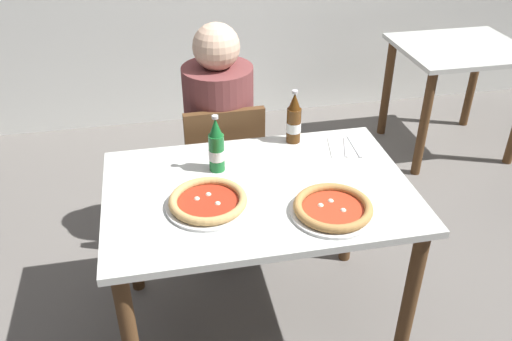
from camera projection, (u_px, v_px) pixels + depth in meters
ground_plane at (258, 321)px, 2.51m from camera, size 8.00×8.00×0.00m
dining_table_main at (258, 211)px, 2.17m from camera, size 1.20×0.80×0.75m
chair_behind_table at (223, 167)px, 2.75m from camera, size 0.41×0.41×0.85m
diner_seated at (220, 145)px, 2.74m from camera, size 0.34×0.34×1.21m
dining_table_background at (457, 69)px, 3.58m from camera, size 0.80×0.70×0.75m
pizza_margherita_near at (333, 208)px, 1.96m from camera, size 0.32×0.32×0.04m
pizza_marinara_far at (208, 202)px, 2.00m from camera, size 0.32×0.32×0.04m
beer_bottle_left at (294, 120)px, 2.37m from camera, size 0.07×0.07×0.25m
beer_bottle_center at (216, 148)px, 2.17m from camera, size 0.07×0.07×0.25m
napkin_with_cutlery at (350, 147)px, 2.38m from camera, size 0.21×0.21×0.01m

